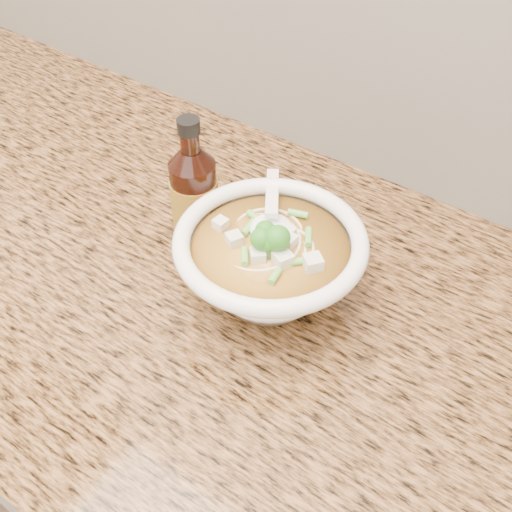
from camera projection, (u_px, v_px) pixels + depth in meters
The scene contains 4 objects.
cabinet at pixel (165, 419), 1.19m from camera, with size 4.00×0.65×0.86m, color black.
counter_slab at pixel (132, 243), 0.88m from camera, with size 4.00×0.68×0.04m, color brown.
soup_bowl at pixel (270, 266), 0.75m from camera, with size 0.22×0.23×0.12m.
hot_sauce_bottle at pixel (195, 198), 0.81m from camera, with size 0.07×0.07×0.18m.
Camera 1 is at (0.51, 1.25, 1.48)m, focal length 45.00 mm.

